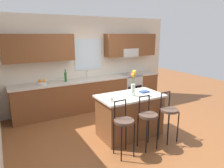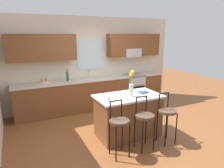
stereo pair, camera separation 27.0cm
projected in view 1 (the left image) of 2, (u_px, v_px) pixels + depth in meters
The scene contains 14 objects.
ground_plane at pixel (123, 130), 4.77m from camera, with size 14.00×14.00×0.00m, color brown.
back_wall_assembly at pixel (89, 57), 6.10m from camera, with size 5.60×0.50×2.70m.
counter_run at pixel (93, 93), 6.10m from camera, with size 4.56×0.64×0.92m.
sink_faucet at pixel (87, 73), 6.02m from camera, with size 0.02×0.13×0.23m.
oven_range at pixel (130, 88), 6.70m from camera, with size 0.60×0.64×0.92m.
kitchen_island at pixel (130, 115), 4.47m from camera, with size 1.41×0.81×0.92m.
bar_stool_near at pixel (124, 124), 3.65m from camera, with size 0.36×0.36×1.04m.
bar_stool_middle at pixel (148, 118), 3.91m from camera, with size 0.36×0.36×1.04m.
bar_stool_far at pixel (169, 112), 4.17m from camera, with size 0.36×0.36×1.04m.
flower_vase at pixel (133, 83), 4.25m from camera, with size 0.14×0.13×0.55m.
mug_ceramic at pixel (112, 99), 3.96m from camera, with size 0.08×0.08×0.09m, color silver.
cookbook at pixel (144, 92), 4.57m from camera, with size 0.20×0.15×0.03m, color navy.
fruit_bowl_oranges at pixel (42, 83), 5.30m from camera, with size 0.24×0.24×0.13m.
bottle_olive_oil at pixel (66, 77), 5.57m from camera, with size 0.06×0.06×0.34m.
Camera 1 is at (-2.37, -3.68, 2.20)m, focal length 32.62 mm.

